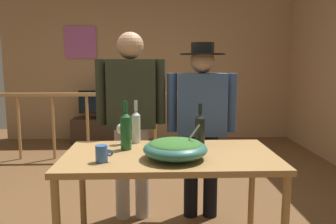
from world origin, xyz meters
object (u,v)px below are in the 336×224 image
object	(u,v)px
stair_railing	(119,116)
salad_bowl	(175,148)
flat_screen_tv	(97,102)
person_standing_left	(131,110)
wine_bottle_dark	(200,129)
tv_console	(99,130)
serving_table	(170,164)
framed_picture	(80,42)
person_standing_right	(202,116)
mug_blue	(102,154)
wine_glass	(121,130)
wine_bottle_clear	(136,126)
wine_bottle_green	(126,130)

from	to	relation	value
stair_railing	salad_bowl	xyz separation A→B (m)	(0.68, -2.77, 0.23)
flat_screen_tv	person_standing_left	world-z (taller)	person_standing_left
person_standing_left	wine_bottle_dark	bearing A→B (deg)	135.67
tv_console	serving_table	bearing A→B (deg)	-72.98
framed_picture	person_standing_right	xyz separation A→B (m)	(1.76, -3.24, -0.82)
stair_railing	wine_bottle_dark	world-z (taller)	wine_bottle_dark
flat_screen_tv	mug_blue	bearing A→B (deg)	-79.93
stair_railing	wine_glass	bearing A→B (deg)	-83.23
wine_bottle_clear	person_standing_left	distance (m)	0.38
framed_picture	salad_bowl	distance (m)	4.41
wine_bottle_green	person_standing_left	bearing A→B (deg)	90.02
wine_bottle_green	tv_console	bearing A→B (deg)	102.81
person_standing_left	flat_screen_tv	bearing A→B (deg)	-78.56
framed_picture	person_standing_right	distance (m)	3.78
mug_blue	person_standing_right	xyz separation A→B (m)	(0.76, 0.88, 0.10)
framed_picture	wine_bottle_clear	bearing A→B (deg)	-71.78
salad_bowl	serving_table	bearing A→B (deg)	103.71
serving_table	wine_bottle_dark	world-z (taller)	wine_bottle_dark
wine_glass	wine_bottle_green	size ratio (longest dim) A/B	0.46
wine_bottle_dark	person_standing_right	world-z (taller)	person_standing_right
person_standing_right	tv_console	bearing A→B (deg)	-60.25
wine_bottle_green	wine_bottle_dark	bearing A→B (deg)	10.19
serving_table	wine_bottle_green	bearing A→B (deg)	158.70
person_standing_left	serving_table	bearing A→B (deg)	110.51
salad_bowl	person_standing_right	bearing A→B (deg)	70.92
wine_bottle_dark	wine_glass	bearing A→B (deg)	174.83
serving_table	mug_blue	distance (m)	0.50
tv_console	wine_bottle_clear	bearing A→B (deg)	-75.41
mug_blue	person_standing_right	size ratio (longest dim) A/B	0.07
stair_railing	serving_table	size ratio (longest dim) A/B	2.09
salad_bowl	wine_bottle_dark	world-z (taller)	wine_bottle_dark
framed_picture	flat_screen_tv	distance (m)	1.14
tv_console	mug_blue	bearing A→B (deg)	-80.01
wine_bottle_clear	framed_picture	bearing A→B (deg)	108.22
flat_screen_tv	serving_table	world-z (taller)	flat_screen_tv
salad_bowl	person_standing_left	size ratio (longest dim) A/B	0.25
framed_picture	wine_bottle_dark	distance (m)	4.16
tv_console	person_standing_left	bearing A→B (deg)	-74.82
wine_bottle_green	mug_blue	world-z (taller)	wine_bottle_green
person_standing_left	person_standing_right	size ratio (longest dim) A/B	1.06
tv_console	wine_bottle_green	xyz separation A→B (m)	(0.80, -3.52, 0.72)
wine_bottle_green	framed_picture	bearing A→B (deg)	106.45
flat_screen_tv	person_standing_right	bearing A→B (deg)	-63.90
tv_console	stair_railing	bearing A→B (deg)	-64.89
wine_bottle_dark	person_standing_right	size ratio (longest dim) A/B	0.20
wine_bottle_green	wine_bottle_dark	distance (m)	0.56
person_standing_left	wine_bottle_green	bearing A→B (deg)	86.12
salad_bowl	wine_bottle_green	xyz separation A→B (m)	(-0.35, 0.25, 0.07)
salad_bowl	wine_bottle_dark	distance (m)	0.41
flat_screen_tv	wine_glass	bearing A→B (deg)	-77.30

